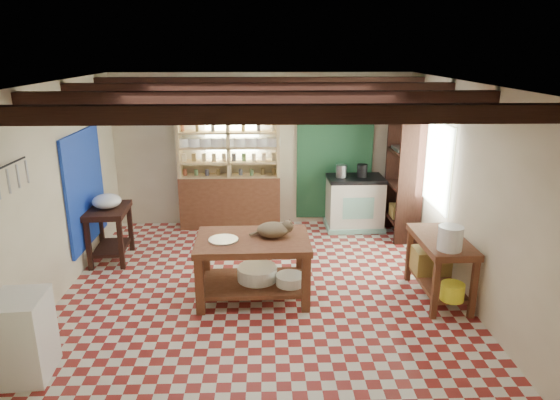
{
  "coord_description": "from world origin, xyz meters",
  "views": [
    {
      "loc": [
        0.05,
        -5.9,
        2.99
      ],
      "look_at": [
        0.24,
        0.3,
        1.09
      ],
      "focal_mm": 32.0,
      "sensor_mm": 36.0,
      "label": 1
    }
  ],
  "objects_px": {
    "cat": "(273,230)",
    "work_table": "(253,268)",
    "stove": "(355,203)",
    "white_cabinet": "(23,337)",
    "prep_table": "(110,234)",
    "right_counter": "(439,268)"
  },
  "relations": [
    {
      "from": "cat",
      "to": "work_table",
      "type": "bearing_deg",
      "value": -178.69
    },
    {
      "from": "stove",
      "to": "white_cabinet",
      "type": "bearing_deg",
      "value": -135.44
    },
    {
      "from": "prep_table",
      "to": "right_counter",
      "type": "distance_m",
      "value": 4.57
    },
    {
      "from": "white_cabinet",
      "to": "right_counter",
      "type": "bearing_deg",
      "value": 13.21
    },
    {
      "from": "prep_table",
      "to": "right_counter",
      "type": "relative_size",
      "value": 0.72
    },
    {
      "from": "white_cabinet",
      "to": "cat",
      "type": "bearing_deg",
      "value": 28.68
    },
    {
      "from": "stove",
      "to": "white_cabinet",
      "type": "xyz_separation_m",
      "value": [
        -3.79,
        -3.91,
        -0.05
      ]
    },
    {
      "from": "prep_table",
      "to": "right_counter",
      "type": "height_order",
      "value": "prep_table"
    },
    {
      "from": "prep_table",
      "to": "stove",
      "type": "bearing_deg",
      "value": 14.44
    },
    {
      "from": "work_table",
      "to": "white_cabinet",
      "type": "relative_size",
      "value": 1.69
    },
    {
      "from": "stove",
      "to": "white_cabinet",
      "type": "distance_m",
      "value": 5.44
    },
    {
      "from": "white_cabinet",
      "to": "stove",
      "type": "bearing_deg",
      "value": 41.41
    },
    {
      "from": "white_cabinet",
      "to": "right_counter",
      "type": "distance_m",
      "value": 4.62
    },
    {
      "from": "cat",
      "to": "white_cabinet",
      "type": "bearing_deg",
      "value": -157.9
    },
    {
      "from": "prep_table",
      "to": "cat",
      "type": "relative_size",
      "value": 1.99
    },
    {
      "from": "work_table",
      "to": "right_counter",
      "type": "height_order",
      "value": "right_counter"
    },
    {
      "from": "white_cabinet",
      "to": "work_table",
      "type": "bearing_deg",
      "value": 30.69
    },
    {
      "from": "work_table",
      "to": "stove",
      "type": "height_order",
      "value": "stove"
    },
    {
      "from": "prep_table",
      "to": "white_cabinet",
      "type": "height_order",
      "value": "white_cabinet"
    },
    {
      "from": "stove",
      "to": "right_counter",
      "type": "height_order",
      "value": "stove"
    },
    {
      "from": "stove",
      "to": "cat",
      "type": "distance_m",
      "value": 2.79
    },
    {
      "from": "prep_table",
      "to": "right_counter",
      "type": "bearing_deg",
      "value": -19.84
    }
  ]
}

